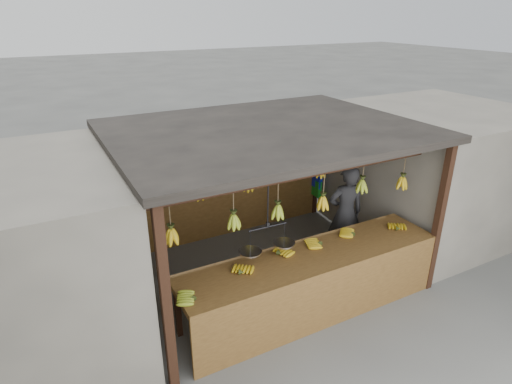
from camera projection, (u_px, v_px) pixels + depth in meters
ground at (265, 272)px, 6.90m from camera, size 80.00×80.00×0.00m
stall at (255, 150)px, 6.39m from camera, size 4.30×3.30×2.40m
neighbor_right at (433, 169)px, 8.00m from camera, size 3.00×3.00×2.30m
counter at (317, 271)px, 5.66m from camera, size 3.76×0.85×0.96m
hanging_bananas at (265, 179)px, 6.26m from camera, size 3.64×2.19×0.39m
balance_scale at (267, 244)px, 5.40m from camera, size 0.76×0.30×0.88m
vendor at (345, 213)px, 7.03m from camera, size 0.68×0.54×1.65m
bag_bundles at (318, 169)px, 8.44m from camera, size 0.08×0.26×1.23m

